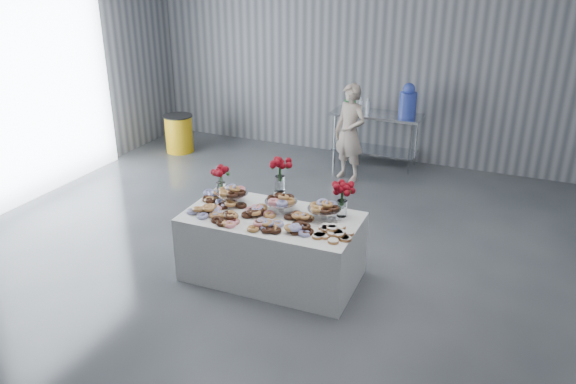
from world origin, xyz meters
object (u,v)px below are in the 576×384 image
prep_table (376,129)px  display_table (272,247)px  person (350,133)px  trash_barrel (179,133)px  water_jug (408,102)px

prep_table → display_table: bearing=-90.8°
person → trash_barrel: size_ratio=2.27×
water_jug → person: person is taller
trash_barrel → person: bearing=-0.9°
person → trash_barrel: bearing=-158.1°
display_table → prep_table: prep_table is taller
prep_table → person: 0.87m
display_table → water_jug: (0.56, 4.02, 0.77)m
prep_table → water_jug: size_ratio=2.71×
trash_barrel → display_table: bearing=-43.6°
display_table → trash_barrel: bearing=136.4°
display_table → trash_barrel: display_table is taller
water_jug → display_table: bearing=-97.9°
display_table → person: person is taller
water_jug → trash_barrel: size_ratio=0.81×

